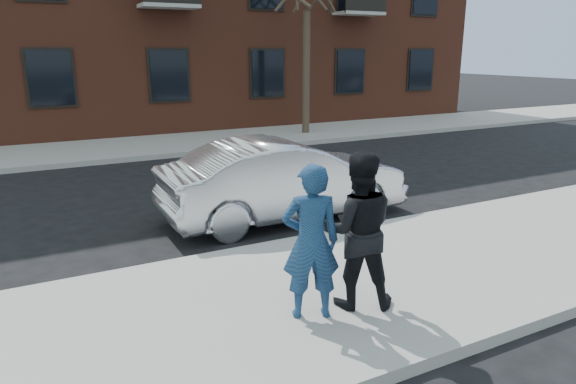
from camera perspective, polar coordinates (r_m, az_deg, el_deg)
ground at (r=7.68m, az=13.21°, el=-8.37°), size 100.00×100.00×0.00m
near_sidewalk at (r=7.48m, az=14.50°, el=-8.49°), size 50.00×3.50×0.15m
near_curb at (r=8.79m, az=6.69°, el=-4.43°), size 50.00×0.10×0.15m
far_sidewalk at (r=17.42m, az=-11.51°, el=5.33°), size 50.00×3.50×0.15m
far_curb at (r=15.72m, az=-9.65°, el=4.34°), size 50.00×0.10×0.15m
silver_sedan at (r=9.45m, az=-0.39°, el=1.39°), size 4.56×1.60×1.50m
man_hoodie at (r=5.62m, az=2.55°, el=-5.58°), size 0.75×0.62×1.77m
man_peacoat at (r=5.92m, az=7.70°, el=-4.25°), size 1.11×1.02×1.84m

